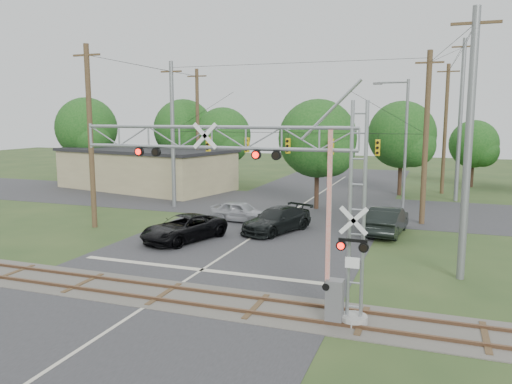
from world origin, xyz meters
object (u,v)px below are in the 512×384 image
(pickup_black, at_px, (184,228))
(sedan_silver, at_px, (240,211))
(traffic_signal_span, at_px, (301,139))
(commercial_building, at_px, (146,169))
(streetlight, at_px, (403,139))
(crossing_gantry, at_px, (264,185))
(car_dark, at_px, (277,220))

(pickup_black, relative_size, sedan_silver, 1.29)
(traffic_signal_span, xyz_separation_m, commercial_building, (-18.34, 8.44, -3.62))
(commercial_building, bearing_deg, streetlight, 2.84)
(traffic_signal_span, height_order, streetlight, traffic_signal_span)
(traffic_signal_span, relative_size, sedan_silver, 4.59)
(crossing_gantry, relative_size, commercial_building, 0.60)
(traffic_signal_span, distance_m, car_dark, 7.47)
(car_dark, bearing_deg, traffic_signal_span, 111.27)
(car_dark, relative_size, sedan_silver, 1.27)
(traffic_signal_span, distance_m, streetlight, 8.00)
(sedan_silver, xyz_separation_m, commercial_building, (-15.01, 11.94, 1.31))
(crossing_gantry, distance_m, commercial_building, 34.68)
(crossing_gantry, height_order, sedan_silver, crossing_gantry)
(commercial_building, bearing_deg, sedan_silver, -25.89)
(commercial_building, height_order, streetlight, streetlight)
(crossing_gantry, distance_m, traffic_signal_span, 18.71)
(pickup_black, xyz_separation_m, car_dark, (4.47, 3.98, 0.02))
(traffic_signal_span, bearing_deg, commercial_building, 155.28)
(crossing_gantry, relative_size, pickup_black, 2.07)
(streetlight, bearing_deg, commercial_building, 170.24)
(commercial_building, bearing_deg, crossing_gantry, -38.26)
(traffic_signal_span, xyz_separation_m, streetlight, (6.87, 4.11, -0.08))
(commercial_building, bearing_deg, traffic_signal_span, -12.13)
(commercial_building, relative_size, streetlight, 1.89)
(traffic_signal_span, xyz_separation_m, sedan_silver, (-3.33, -3.49, -4.94))
(traffic_signal_span, bearing_deg, streetlight, 30.89)
(crossing_gantry, bearing_deg, traffic_signal_span, 100.75)
(pickup_black, bearing_deg, crossing_gantry, -29.47)
(car_dark, xyz_separation_m, commercial_building, (-18.36, 14.10, 1.25))
(crossing_gantry, height_order, streetlight, streetlight)
(pickup_black, distance_m, streetlight, 18.45)
(sedan_silver, bearing_deg, traffic_signal_span, -37.91)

